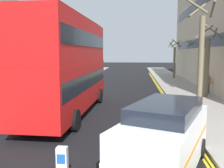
# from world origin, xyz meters

# --- Properties ---
(sidewalk_right) EXTENTS (4.00, 80.00, 0.14)m
(sidewalk_right) POSITION_xyz_m (6.50, 16.00, 0.07)
(sidewalk_right) COLOR gray
(sidewalk_right) RESTS_ON ground
(sidewalk_left) EXTENTS (4.00, 80.00, 0.14)m
(sidewalk_left) POSITION_xyz_m (-6.50, 16.00, 0.07)
(sidewalk_left) COLOR gray
(sidewalk_left) RESTS_ON ground
(kerb_line_outer) EXTENTS (0.10, 56.00, 0.01)m
(kerb_line_outer) POSITION_xyz_m (4.40, 14.00, 0.00)
(kerb_line_outer) COLOR yellow
(kerb_line_outer) RESTS_ON ground
(kerb_line_inner) EXTENTS (0.10, 56.00, 0.01)m
(kerb_line_inner) POSITION_xyz_m (4.24, 14.00, 0.00)
(kerb_line_inner) COLOR yellow
(kerb_line_inner) RESTS_ON ground
(double_decker_bus_away) EXTENTS (3.00, 10.86, 5.64)m
(double_decker_bus_away) POSITION_xyz_m (-2.05, 10.88, 3.03)
(double_decker_bus_away) COLOR red
(double_decker_bus_away) RESTS_ON ground
(taxi_minivan) EXTENTS (3.52, 5.16, 2.12)m
(taxi_minivan) POSITION_xyz_m (2.76, 3.92, 1.07)
(taxi_minivan) COLOR white
(taxi_minivan) RESTS_ON ground
(pedestrian_far) EXTENTS (0.34, 0.22, 1.62)m
(pedestrian_far) POSITION_xyz_m (8.17, 18.50, 0.99)
(pedestrian_far) COLOR #2D2D38
(pedestrian_far) RESTS_ON sidewalk_right
(street_tree_near) EXTENTS (1.86, 1.88, 5.31)m
(street_tree_near) POSITION_xyz_m (7.21, 31.87, 2.82)
(street_tree_near) COLOR #6B6047
(street_tree_near) RESTS_ON sidewalk_right
(street_tree_mid) EXTENTS (1.79, 1.85, 5.74)m
(street_tree_mid) POSITION_xyz_m (7.50, 16.90, 2.75)
(street_tree_mid) COLOR #6B6047
(street_tree_mid) RESTS_ON sidewalk_right
(street_tree_far) EXTENTS (1.56, 1.73, 6.42)m
(street_tree_far) POSITION_xyz_m (5.46, 10.68, 3.22)
(street_tree_far) COLOR #6B6047
(street_tree_far) RESTS_ON sidewalk_right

